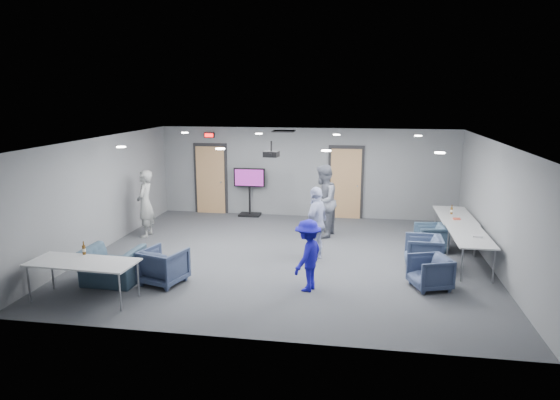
% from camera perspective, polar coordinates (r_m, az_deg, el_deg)
% --- Properties ---
extents(floor, '(9.00, 9.00, 0.00)m').
position_cam_1_polar(floor, '(11.63, 0.73, -6.51)').
color(floor, '#383B40').
rests_on(floor, ground).
extents(ceiling, '(9.00, 9.00, 0.00)m').
position_cam_1_polar(ceiling, '(11.06, 0.77, 6.86)').
color(ceiling, silver).
rests_on(ceiling, wall_back).
extents(wall_back, '(9.00, 0.02, 2.70)m').
position_cam_1_polar(wall_back, '(15.17, 3.01, 3.14)').
color(wall_back, slate).
rests_on(wall_back, floor).
extents(wall_front, '(9.00, 0.02, 2.70)m').
position_cam_1_polar(wall_front, '(7.47, -3.86, -6.36)').
color(wall_front, slate).
rests_on(wall_front, floor).
extents(wall_left, '(0.02, 8.00, 2.70)m').
position_cam_1_polar(wall_left, '(12.73, -19.72, 0.70)').
color(wall_left, slate).
rests_on(wall_left, floor).
extents(wall_right, '(0.02, 8.00, 2.70)m').
position_cam_1_polar(wall_right, '(11.51, 23.50, -0.75)').
color(wall_right, slate).
rests_on(wall_right, floor).
extents(door_left, '(1.06, 0.17, 2.24)m').
position_cam_1_polar(door_left, '(15.78, -7.92, 2.35)').
color(door_left, black).
rests_on(door_left, wall_back).
extents(door_right, '(1.06, 0.17, 2.24)m').
position_cam_1_polar(door_right, '(15.09, 7.52, 1.92)').
color(door_right, black).
rests_on(door_right, wall_back).
extents(exit_sign, '(0.32, 0.08, 0.16)m').
position_cam_1_polar(exit_sign, '(15.59, -8.09, 7.35)').
color(exit_sign, black).
rests_on(exit_sign, wall_back).
extents(hvac_diffuser, '(0.60, 0.60, 0.03)m').
position_cam_1_polar(hvac_diffuser, '(13.90, 0.45, 7.88)').
color(hvac_diffuser, black).
rests_on(hvac_diffuser, ceiling).
extents(downlights, '(6.18, 3.78, 0.02)m').
position_cam_1_polar(downlights, '(11.06, 0.77, 6.78)').
color(downlights, white).
rests_on(downlights, ceiling).
extents(person_a, '(0.48, 0.68, 1.77)m').
position_cam_1_polar(person_a, '(13.50, -15.14, -0.41)').
color(person_a, gray).
rests_on(person_a, floor).
extents(person_b, '(0.88, 1.05, 1.91)m').
position_cam_1_polar(person_b, '(13.04, 4.93, -0.14)').
color(person_b, slate).
rests_on(person_b, floor).
extents(person_c, '(0.69, 1.07, 1.68)m').
position_cam_1_polar(person_c, '(11.26, 4.17, -2.69)').
color(person_c, '#ADB6DE').
rests_on(person_c, floor).
extents(person_d, '(0.78, 1.02, 1.39)m').
position_cam_1_polar(person_d, '(9.54, 3.19, -6.34)').
color(person_d, '#1A179A').
rests_on(person_d, floor).
extents(chair_right_a, '(0.79, 0.77, 0.64)m').
position_cam_1_polar(chair_right_a, '(12.55, 16.84, -4.10)').
color(chair_right_a, '#3A4F64').
rests_on(chair_right_a, floor).
extents(chair_right_b, '(0.79, 0.77, 0.70)m').
position_cam_1_polar(chair_right_b, '(11.28, 16.06, -5.71)').
color(chair_right_b, '#394663').
rests_on(chair_right_b, floor).
extents(chair_right_c, '(0.90, 0.89, 0.64)m').
position_cam_1_polar(chair_right_c, '(10.16, 16.74, -7.92)').
color(chair_right_c, '#36415D').
rests_on(chair_right_c, floor).
extents(chair_front_a, '(0.95, 0.97, 0.72)m').
position_cam_1_polar(chair_front_a, '(10.23, -13.15, -7.36)').
color(chair_front_a, '#333E59').
rests_on(chair_front_a, floor).
extents(chair_front_b, '(1.13, 0.99, 0.71)m').
position_cam_1_polar(chair_front_b, '(10.52, -18.73, -7.16)').
color(chair_front_b, '#324556').
rests_on(chair_front_b, floor).
extents(table_right_a, '(0.82, 1.97, 0.73)m').
position_cam_1_polar(table_right_a, '(13.25, 19.33, -1.77)').
color(table_right_a, '#B8BABD').
rests_on(table_right_a, floor).
extents(table_right_b, '(0.77, 1.84, 0.73)m').
position_cam_1_polar(table_right_b, '(11.45, 20.92, -4.04)').
color(table_right_b, '#B8BABD').
rests_on(table_right_b, floor).
extents(table_front_left, '(1.99, 0.90, 0.73)m').
position_cam_1_polar(table_front_left, '(9.78, -21.61, -6.78)').
color(table_front_left, '#B8BABD').
rests_on(table_front_left, floor).
extents(bottle_front, '(0.07, 0.07, 0.26)m').
position_cam_1_polar(bottle_front, '(10.14, -21.50, -5.31)').
color(bottle_front, '#5F3A10').
rests_on(bottle_front, table_front_left).
extents(bottle_right, '(0.06, 0.06, 0.25)m').
position_cam_1_polar(bottle_right, '(13.26, 19.02, -1.15)').
color(bottle_right, '#5F3A10').
rests_on(bottle_right, table_right_a).
extents(snack_box, '(0.18, 0.13, 0.04)m').
position_cam_1_polar(snack_box, '(12.76, 19.54, -2.03)').
color(snack_box, '#CF4A33').
rests_on(snack_box, table_right_a).
extents(wrapper, '(0.21, 0.15, 0.04)m').
position_cam_1_polar(wrapper, '(11.36, 21.65, -3.87)').
color(wrapper, silver).
rests_on(wrapper, table_right_b).
extents(tv_stand, '(0.97, 0.46, 1.48)m').
position_cam_1_polar(tv_stand, '(15.29, -3.50, 1.27)').
color(tv_stand, black).
rests_on(tv_stand, floor).
extents(projector, '(0.35, 0.33, 0.35)m').
position_cam_1_polar(projector, '(11.01, -1.01, 5.29)').
color(projector, black).
rests_on(projector, ceiling).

